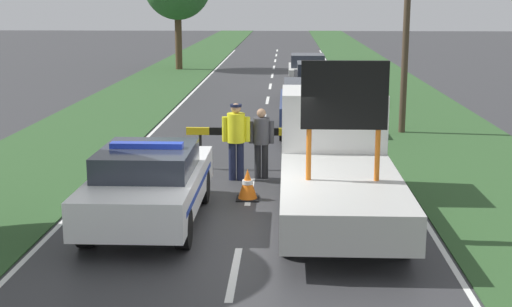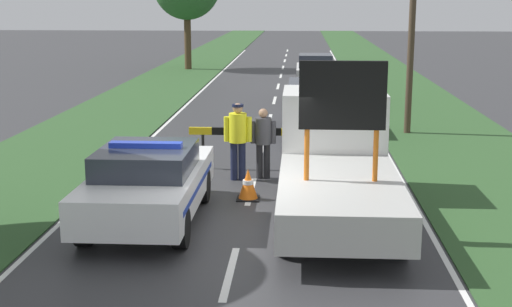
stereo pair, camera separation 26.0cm
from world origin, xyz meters
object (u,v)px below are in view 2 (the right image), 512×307
at_px(work_truck, 336,159).
at_px(traffic_cone_near_truck, 372,152).
at_px(police_officer, 238,135).
at_px(traffic_cone_behind_barrier, 174,171).
at_px(road_barrier, 258,135).
at_px(queued_car_hatch_blue, 316,106).
at_px(police_car, 148,182).
at_px(pedestrian_civilian, 263,138).
at_px(traffic_cone_near_police, 248,184).
at_px(utility_pole, 412,30).
at_px(queued_car_sedan_black, 324,82).
at_px(queued_car_van_white, 315,71).
at_px(traffic_cone_centre_front, 149,149).

height_order(work_truck, traffic_cone_near_truck, work_truck).
relative_size(police_officer, traffic_cone_near_truck, 3.25).
bearing_deg(traffic_cone_behind_barrier, road_barrier, 34.09).
distance_m(work_truck, queued_car_hatch_blue, 8.41).
distance_m(police_car, pedestrian_civilian, 3.98).
relative_size(work_truck, pedestrian_civilian, 3.67).
bearing_deg(pedestrian_civilian, traffic_cone_behind_barrier, 164.84).
bearing_deg(queued_car_hatch_blue, traffic_cone_behind_barrier, 61.80).
distance_m(work_truck, traffic_cone_near_police, 2.04).
bearing_deg(police_car, utility_pole, 51.23).
relative_size(traffic_cone_near_police, queued_car_hatch_blue, 0.14).
height_order(police_officer, pedestrian_civilian, police_officer).
xyz_separation_m(work_truck, traffic_cone_behind_barrier, (-3.59, 2.13, -0.81)).
bearing_deg(queued_car_hatch_blue, queued_car_sedan_black, -94.23).
relative_size(pedestrian_civilian, traffic_cone_near_truck, 2.99).
height_order(queued_car_van_white, utility_pole, utility_pole).
distance_m(road_barrier, pedestrian_civilian, 0.91).
bearing_deg(work_truck, pedestrian_civilian, -58.24).
relative_size(pedestrian_civilian, traffic_cone_centre_front, 2.50).
height_order(queued_car_sedan_black, queued_car_van_white, queued_car_sedan_black).
height_order(police_officer, traffic_cone_behind_barrier, police_officer).
xyz_separation_m(police_officer, pedestrian_civilian, (0.57, 0.18, -0.10)).
bearing_deg(road_barrier, queued_car_sedan_black, 78.00).
height_order(traffic_cone_centre_front, queued_car_hatch_blue, queued_car_hatch_blue).
height_order(work_truck, traffic_cone_behind_barrier, work_truck).
xyz_separation_m(road_barrier, traffic_cone_behind_barrier, (-1.86, -1.26, -0.63)).
relative_size(police_officer, pedestrian_civilian, 1.09).
bearing_deg(police_officer, traffic_cone_near_truck, -132.75).
bearing_deg(road_barrier, pedestrian_civilian, -81.20).
height_order(road_barrier, traffic_cone_near_truck, road_barrier).
relative_size(queued_car_hatch_blue, queued_car_sedan_black, 1.12).
bearing_deg(police_car, queued_car_van_white, 75.03).
xyz_separation_m(pedestrian_civilian, utility_pole, (4.18, 5.88, 2.22)).
distance_m(traffic_cone_behind_barrier, queued_car_van_white, 18.06).
xyz_separation_m(work_truck, road_barrier, (-1.73, 3.39, -0.18)).
height_order(police_car, traffic_cone_near_truck, police_car).
bearing_deg(police_officer, traffic_cone_near_police, 118.52).
bearing_deg(traffic_cone_behind_barrier, police_car, -88.68).
bearing_deg(traffic_cone_centre_front, queued_car_sedan_black, 65.42).
height_order(police_officer, traffic_cone_near_police, police_officer).
relative_size(police_officer, traffic_cone_centre_front, 2.72).
xyz_separation_m(traffic_cone_near_police, traffic_cone_centre_front, (-2.81, 3.43, 0.00)).
distance_m(traffic_cone_near_truck, utility_pole, 5.24).
distance_m(police_car, traffic_cone_near_police, 2.44).
relative_size(traffic_cone_near_truck, utility_pole, 0.09).
bearing_deg(traffic_cone_centre_front, work_truck, -41.97).
height_order(road_barrier, queued_car_van_white, queued_car_van_white).
relative_size(work_truck, road_barrier, 1.78).
bearing_deg(road_barrier, police_officer, -112.49).
distance_m(traffic_cone_near_truck, queued_car_hatch_blue, 4.38).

